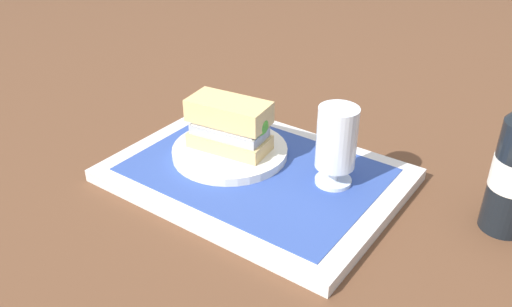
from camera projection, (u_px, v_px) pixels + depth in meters
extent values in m
plane|color=brown|center=(256.00, 180.00, 0.86)|extent=(3.00, 3.00, 0.00)
cube|color=silver|center=(256.00, 175.00, 0.86)|extent=(0.44, 0.32, 0.02)
cube|color=#2D4793|center=(256.00, 169.00, 0.85)|extent=(0.38, 0.27, 0.00)
cylinder|color=silver|center=(230.00, 151.00, 0.89)|extent=(0.19, 0.19, 0.01)
cube|color=tan|center=(230.00, 141.00, 0.88)|extent=(0.14, 0.08, 0.02)
cube|color=#9EA3A8|center=(229.00, 130.00, 0.87)|extent=(0.13, 0.07, 0.02)
cube|color=silver|center=(229.00, 124.00, 0.86)|extent=(0.12, 0.07, 0.01)
sphere|color=#47932D|center=(257.00, 125.00, 0.84)|extent=(0.04, 0.04, 0.04)
cube|color=tan|center=(229.00, 111.00, 0.85)|extent=(0.14, 0.08, 0.04)
cylinder|color=silver|center=(333.00, 181.00, 0.82)|extent=(0.06, 0.06, 0.01)
cylinder|color=silver|center=(334.00, 172.00, 0.81)|extent=(0.01, 0.01, 0.02)
cylinder|color=silver|center=(337.00, 138.00, 0.78)|extent=(0.06, 0.06, 0.09)
cylinder|color=gold|center=(336.00, 153.00, 0.79)|extent=(0.06, 0.06, 0.04)
cylinder|color=white|center=(337.00, 137.00, 0.78)|extent=(0.05, 0.05, 0.01)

